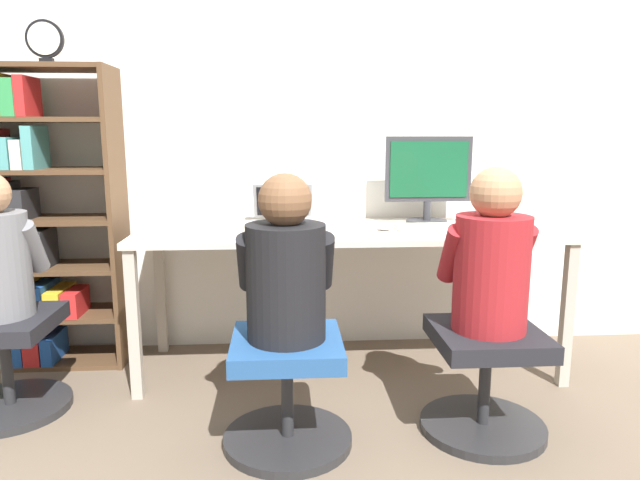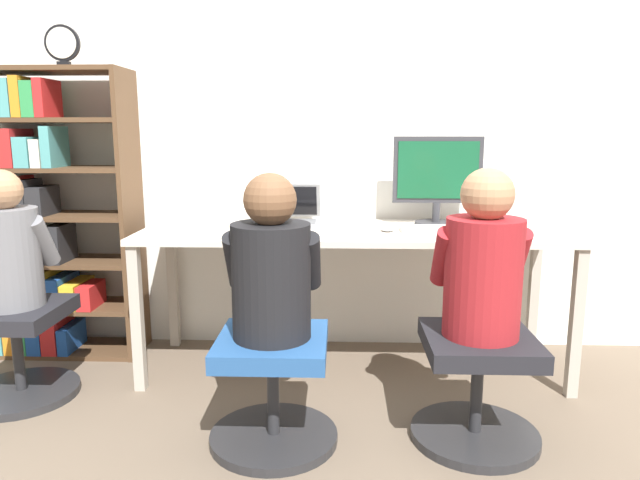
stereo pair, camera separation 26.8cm
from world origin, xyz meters
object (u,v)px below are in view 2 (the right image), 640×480
person_at_monitor (483,264)px  person_at_laptop (271,267)px  keyboard (446,229)px  desk_clock (62,44)px  desktop_monitor (437,180)px  laptop (290,216)px  bookshelf (43,222)px  office_chair_side (17,348)px  office_chair_right (273,385)px  office_chair_left (477,383)px  person_near_shelf (7,248)px

person_at_monitor → person_at_laptop: (-0.80, -0.05, -0.01)m
keyboard → desk_clock: size_ratio=2.25×
desktop_monitor → laptop: size_ratio=1.45×
laptop → bookshelf: size_ratio=0.21×
person_at_monitor → office_chair_side: size_ratio=1.27×
desktop_monitor → keyboard: 0.31m
desktop_monitor → person_at_laptop: (-0.76, -0.90, -0.26)m
office_chair_right → office_chair_left: bearing=3.3°
laptop → person_at_monitor: person_at_monitor is taller
bookshelf → person_at_monitor: bearing=-21.4°
person_at_laptop → keyboard: bearing=41.4°
office_chair_left → desk_clock: bearing=158.2°
office_chair_left → office_chair_side: 2.05m
office_chair_side → person_near_shelf: size_ratio=0.83×
person_at_monitor → person_near_shelf: person_at_monitor is taller
office_chair_left → office_chair_right: (-0.80, -0.05, 0.00)m
office_chair_left → desk_clock: 2.50m
keyboard → office_chair_right: size_ratio=0.86×
keyboard → person_at_laptop: (-0.78, -0.68, -0.04)m
person_at_monitor → desktop_monitor: bearing=92.8°
keyboard → office_chair_side: size_ratio=0.86×
office_chair_left → person_at_monitor: 0.48m
office_chair_left → desk_clock: size_ratio=2.61×
person_at_monitor → office_chair_side: person_at_monitor is taller
laptop → office_chair_right: laptop is taller
desktop_monitor → office_chair_right: (-0.76, -0.90, -0.73)m
laptop → keyboard: size_ratio=0.72×
desktop_monitor → keyboard: desktop_monitor is taller
office_chair_side → person_at_laptop: bearing=-15.8°
office_chair_left → person_near_shelf: bearing=171.4°
keyboard → desk_clock: desk_clock is taller
person_near_shelf → person_at_monitor: bearing=-8.5°
desktop_monitor → person_at_monitor: desktop_monitor is taller
laptop → bookshelf: bearing=180.0°
office_chair_left → person_at_monitor: person_at_monitor is taller
person_at_laptop → desk_clock: desk_clock is taller
desktop_monitor → office_chair_left: desktop_monitor is taller
keyboard → person_at_monitor: (0.03, -0.64, -0.03)m
office_chair_left → laptop: bearing=133.9°
office_chair_side → office_chair_right: bearing=-15.9°
laptop → desk_clock: 1.41m
desktop_monitor → office_chair_side: desktop_monitor is taller
office_chair_side → office_chair_left: bearing=-8.5°
office_chair_right → laptop: bearing=90.5°
office_chair_right → office_chair_side: same height
person_at_monitor → person_near_shelf: (-2.03, 0.30, -0.02)m
desktop_monitor → desk_clock: (-1.88, -0.09, 0.67)m
desktop_monitor → office_chair_left: size_ratio=0.90×
bookshelf → person_near_shelf: (0.12, -0.54, -0.03)m
person_at_monitor → bookshelf: bearing=158.6°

